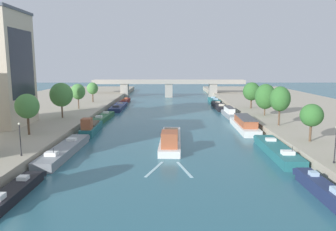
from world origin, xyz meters
name	(u,v)px	position (x,y,z in m)	size (l,w,h in m)	color
quay_left	(15,116)	(-34.80, 55.00, 0.80)	(36.00, 170.00, 1.60)	#A89E89
quay_right	(320,116)	(34.80, 55.00, 0.80)	(36.00, 170.00, 1.60)	#A89E89
barge_midriver	(169,139)	(0.10, 32.09, 0.90)	(3.68, 18.08, 3.14)	silver
wake_behind_barge	(168,169)	(-0.11, 20.18, 0.01)	(5.60, 5.98, 0.03)	#A0CCD6
moored_boat_left_end	(13,192)	(-15.06, 12.04, 0.54)	(2.24, 10.62, 2.10)	black
moored_boat_left_midway	(63,150)	(-14.86, 26.63, 0.62)	(3.22, 16.86, 2.30)	gray
moored_boat_left_upstream	(90,128)	(-14.53, 40.99, 0.99)	(2.62, 11.34, 3.25)	#23666B
moored_boat_left_near	(102,117)	(-15.04, 54.97, 0.56)	(2.97, 14.14, 2.16)	#235633
moored_boat_left_lone	(117,107)	(-14.28, 73.12, 0.55)	(3.22, 16.66, 2.15)	#1E284C
moored_boat_left_far	(124,101)	(-14.34, 87.70, 0.56)	(2.20, 11.38, 2.15)	maroon
moored_boat_right_gap_after	(320,188)	(14.66, 12.49, 0.71)	(1.73, 10.11, 2.45)	#1E284C
moored_boat_right_downstream	(275,150)	(15.03, 26.59, 0.66)	(3.15, 15.54, 2.36)	#23666B
moored_boat_right_upstream	(243,124)	(14.55, 43.85, 1.09)	(3.52, 15.80, 2.61)	silver
moored_boat_right_second	(227,112)	(14.37, 59.27, 1.02)	(2.03, 10.60, 2.44)	gray
moored_boat_right_end	(218,106)	(14.31, 73.93, 0.66)	(2.66, 15.36, 2.37)	black
moored_boat_right_far	(212,100)	(14.89, 88.52, 0.64)	(2.69, 12.35, 2.32)	#23666B
tree_left_end_of_row	(26,106)	(-22.20, 32.32, 6.10)	(3.65, 3.65, 6.45)	brown
tree_left_third	(60,95)	(-22.10, 48.27, 6.36)	(4.63, 4.63, 7.21)	brown
tree_left_midway	(77,92)	(-22.38, 61.60, 5.83)	(3.48, 3.48, 6.18)	brown
tree_left_distant	(91,88)	(-22.18, 75.97, 5.54)	(3.23, 3.23, 5.67)	brown
tree_right_midway	(310,115)	(20.17, 27.89, 5.39)	(3.22, 3.22, 5.43)	brown
tree_right_far	(279,99)	(19.79, 39.98, 6.41)	(3.62, 3.62, 7.06)	brown
tree_right_past_mid	(264,96)	(20.58, 51.37, 5.68)	(4.38, 4.38, 6.78)	brown
tree_right_third	(250,91)	(20.49, 62.51, 5.81)	(4.23, 4.23, 6.48)	brown
lamppost_left_bank	(19,138)	(-18.08, 20.48, 3.86)	(0.28, 0.28, 4.10)	black
lamppost_right_bank	(334,143)	(18.39, 17.57, 3.93)	(0.28, 0.28, 4.23)	black
bridge_far	(167,86)	(0.00, 105.16, 4.15)	(57.59, 4.40, 6.58)	#9E998E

